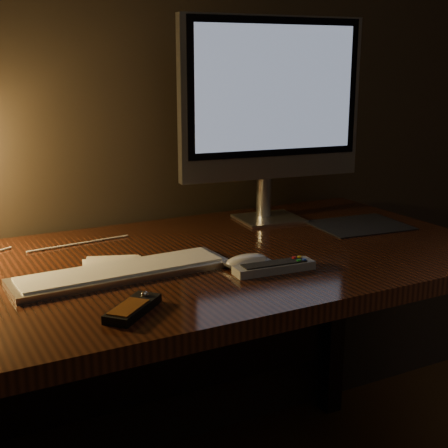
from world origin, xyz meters
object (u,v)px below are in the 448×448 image
keyboard (122,271)px  tv_remote (274,267)px  mouse (247,262)px  monitor (272,103)px  desk (154,305)px  media_remote (133,308)px

keyboard → tv_remote: 0.32m
keyboard → mouse: 0.27m
monitor → mouse: 0.54m
desk → monitor: monitor is taller
keyboard → tv_remote: tv_remote is taller
mouse → media_remote: 0.34m
media_remote → tv_remote: 0.36m
keyboard → media_remote: media_remote is taller
desk → mouse: (0.15, -0.19, 0.14)m
media_remote → tv_remote: media_remote is taller
monitor → media_remote: monitor is taller
desk → tv_remote: tv_remote is taller
keyboard → desk: bearing=43.0°
desk → media_remote: media_remote is taller
desk → media_remote: bearing=-117.2°
desk → monitor: size_ratio=2.86×
monitor → tv_remote: size_ratio=3.04×
desk → media_remote: size_ratio=12.04×
tv_remote → monitor: bearing=63.8°
mouse → tv_remote: 0.07m
keyboard → media_remote: size_ratio=3.49×
monitor → mouse: size_ratio=5.54×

